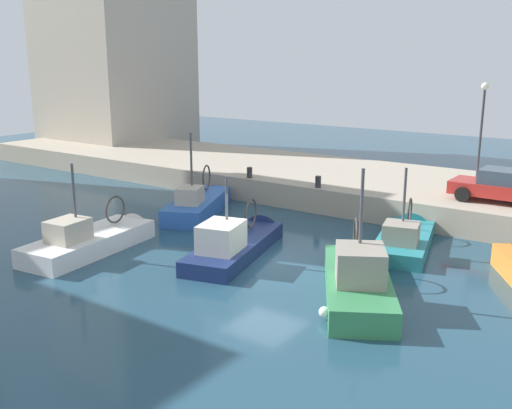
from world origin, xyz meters
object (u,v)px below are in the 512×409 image
(fishing_boat_navy, at_px, (238,248))
(fishing_boat_white, at_px, (97,246))
(fishing_boat_teal, at_px, (405,243))
(mooring_bollard_mid, at_px, (250,173))
(parked_car_red, at_px, (507,186))
(fishing_boat_blue, at_px, (200,210))
(fishing_boat_green, at_px, (356,288))
(quay_streetlamp, at_px, (482,116))
(mooring_bollard_south, at_px, (318,182))

(fishing_boat_navy, bearing_deg, fishing_boat_white, 120.74)
(fishing_boat_teal, relative_size, mooring_bollard_mid, 10.94)
(mooring_bollard_mid, bearing_deg, parked_car_red, -80.71)
(fishing_boat_blue, distance_m, fishing_boat_teal, 9.99)
(fishing_boat_navy, bearing_deg, mooring_bollard_mid, 32.85)
(fishing_boat_blue, relative_size, parked_car_red, 1.48)
(fishing_boat_green, bearing_deg, fishing_boat_white, 99.73)
(fishing_boat_green, xyz_separation_m, fishing_boat_teal, (5.48, 0.57, -0.07))
(fishing_boat_teal, bearing_deg, fishing_boat_green, -174.08)
(parked_car_red, distance_m, mooring_bollard_mid, 12.15)
(fishing_boat_navy, height_order, mooring_bollard_mid, fishing_boat_navy)
(fishing_boat_white, xyz_separation_m, mooring_bollard_mid, (9.81, -0.21, 1.37))
(parked_car_red, bearing_deg, fishing_boat_white, 133.98)
(fishing_boat_navy, height_order, quay_streetlamp, quay_streetlamp)
(fishing_boat_blue, relative_size, quay_streetlamp, 1.34)
(fishing_boat_white, relative_size, mooring_bollard_south, 11.68)
(parked_car_red, relative_size, mooring_bollard_south, 7.99)
(fishing_boat_green, distance_m, quay_streetlamp, 14.37)
(fishing_boat_teal, bearing_deg, fishing_boat_blue, 93.86)
(fishing_boat_navy, height_order, mooring_bollard_south, fishing_boat_navy)
(fishing_boat_blue, relative_size, fishing_boat_white, 1.01)
(fishing_boat_green, relative_size, parked_car_red, 1.48)
(fishing_boat_navy, height_order, fishing_boat_green, fishing_boat_green)
(fishing_boat_navy, bearing_deg, mooring_bollard_south, 4.23)
(mooring_bollard_mid, bearing_deg, fishing_boat_green, -129.03)
(mooring_bollard_mid, bearing_deg, fishing_boat_white, 178.75)
(fishing_boat_navy, bearing_deg, parked_car_red, -39.82)
(fishing_boat_blue, height_order, mooring_bollard_mid, fishing_boat_blue)
(fishing_boat_blue, relative_size, fishing_boat_teal, 1.08)
(fishing_boat_blue, bearing_deg, fishing_boat_navy, -126.21)
(fishing_boat_navy, height_order, parked_car_red, fishing_boat_navy)
(fishing_boat_navy, relative_size, fishing_boat_white, 1.07)
(fishing_boat_blue, height_order, mooring_bollard_south, fishing_boat_blue)
(parked_car_red, relative_size, quay_streetlamp, 0.91)
(fishing_boat_green, relative_size, fishing_boat_blue, 1.00)
(fishing_boat_green, xyz_separation_m, mooring_bollard_mid, (8.07, 9.95, 1.30))
(parked_car_red, relative_size, mooring_bollard_mid, 7.99)
(fishing_boat_blue, bearing_deg, parked_car_red, -67.46)
(quay_streetlamp, bearing_deg, fishing_boat_white, 147.14)
(fishing_boat_green, bearing_deg, quay_streetlamp, 0.75)
(fishing_boat_blue, height_order, quay_streetlamp, quay_streetlamp)
(quay_streetlamp, bearing_deg, mooring_bollard_mid, 120.04)
(fishing_boat_white, height_order, fishing_boat_teal, fishing_boat_white)
(fishing_boat_navy, relative_size, fishing_boat_teal, 1.14)
(fishing_boat_white, distance_m, parked_car_red, 17.05)
(fishing_boat_blue, relative_size, mooring_bollard_south, 11.79)
(fishing_boat_teal, height_order, mooring_bollard_mid, fishing_boat_teal)
(fishing_boat_white, bearing_deg, mooring_bollard_mid, -1.25)
(parked_car_red, bearing_deg, mooring_bollard_south, 103.79)
(fishing_boat_green, xyz_separation_m, fishing_boat_blue, (4.81, 10.54, -0.07))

